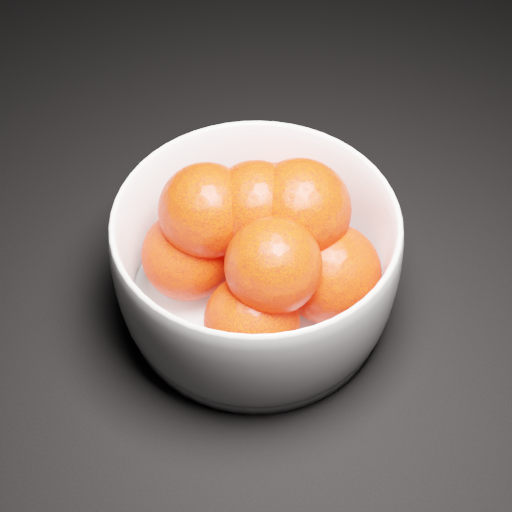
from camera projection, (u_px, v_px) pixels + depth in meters
The scene contains 2 objects.
bowl at pixel (256, 260), 0.57m from camera, with size 0.23×0.23×0.11m.
orange_pile at pixel (263, 242), 0.56m from camera, with size 0.18×0.18×0.13m.
Camera 1 is at (-0.02, -0.53, 0.49)m, focal length 50.00 mm.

